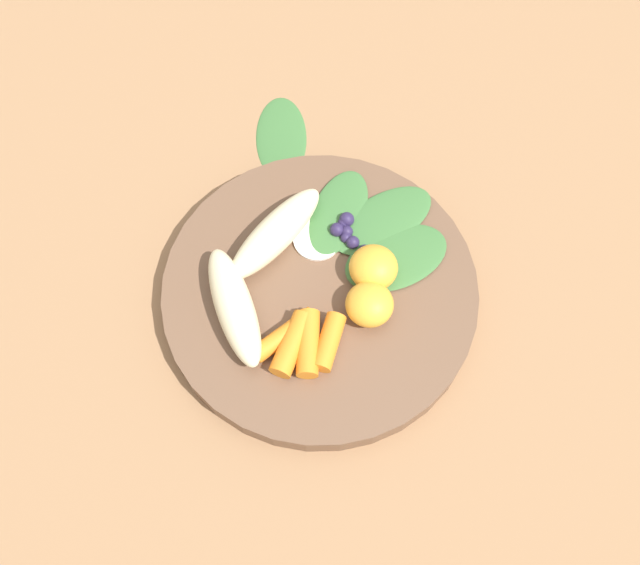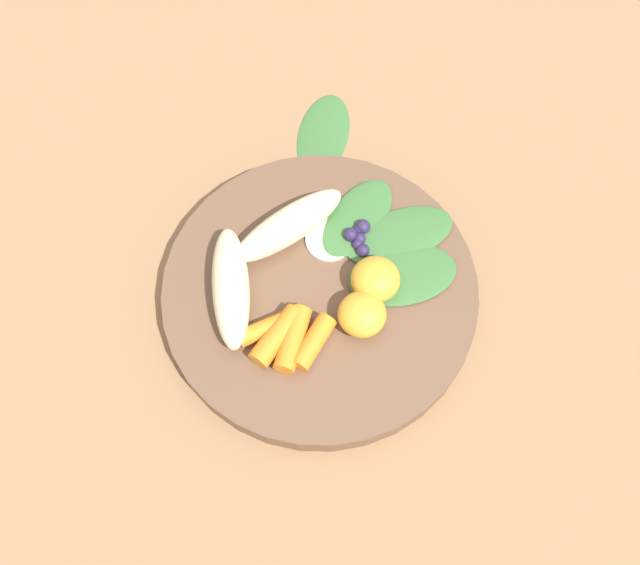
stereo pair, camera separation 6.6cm
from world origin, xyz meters
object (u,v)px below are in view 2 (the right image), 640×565
at_px(banana_peeled_left, 231,287).
at_px(banana_peeled_right, 289,225).
at_px(orange_segment_near, 375,279).
at_px(bowl, 320,293).
at_px(kale_leaf_stray, 323,133).

relative_size(banana_peeled_left, banana_peeled_right, 1.00).
xyz_separation_m(banana_peeled_right, orange_segment_near, (-0.07, -0.06, -0.00)).
bearing_deg(banana_peeled_right, orange_segment_near, 108.16).
bearing_deg(bowl, banana_peeled_left, 80.05).
height_order(bowl, banana_peeled_left, banana_peeled_left).
relative_size(banana_peeled_left, orange_segment_near, 2.68).
height_order(bowl, kale_leaf_stray, bowl).
xyz_separation_m(bowl, banana_peeled_left, (0.01, 0.08, 0.03)).
height_order(banana_peeled_right, orange_segment_near, same).
bearing_deg(orange_segment_near, bowl, 74.57).
relative_size(banana_peeled_left, kale_leaf_stray, 1.13).
bearing_deg(banana_peeled_right, banana_peeled_left, 14.73).
bearing_deg(orange_segment_near, banana_peeled_right, 39.14).
bearing_deg(banana_peeled_left, banana_peeled_right, 135.41).
bearing_deg(bowl, orange_segment_near, -105.43).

